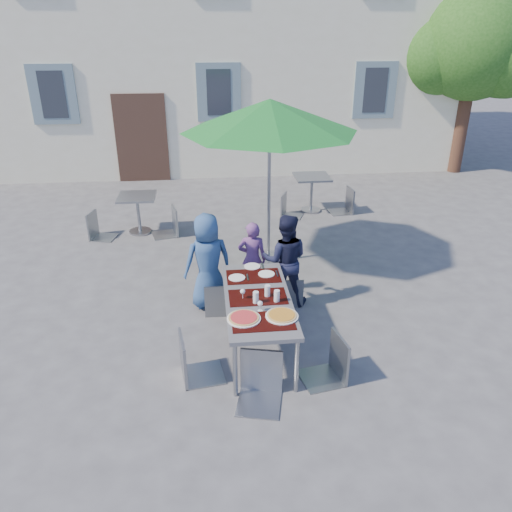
{
  "coord_description": "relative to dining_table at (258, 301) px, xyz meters",
  "views": [
    {
      "loc": [
        -0.42,
        -5.51,
        3.8
      ],
      "look_at": [
        0.22,
        0.64,
        0.88
      ],
      "focal_mm": 35.0,
      "sensor_mm": 36.0,
      "label": 1
    }
  ],
  "objects": [
    {
      "name": "place_settings",
      "position": [
        -0.01,
        0.64,
        0.06
      ],
      "size": [
        0.66,
        0.53,
        0.01
      ],
      "color": "white",
      "rests_on": "dining_table"
    },
    {
      "name": "bg_chair_l_1",
      "position": [
        1.16,
        4.71,
        -0.15
      ],
      "size": [
        0.54,
        0.54,
        0.93
      ],
      "color": "gray",
      "rests_on": "ground"
    },
    {
      "name": "bg_chair_r_1",
      "position": [
        2.44,
        4.82,
        -0.09
      ],
      "size": [
        0.5,
        0.49,
        1.02
      ],
      "color": "gray",
      "rests_on": "ground"
    },
    {
      "name": "chair_3",
      "position": [
        -0.81,
        -0.49,
        -0.07
      ],
      "size": [
        0.54,
        0.53,
        1.06
      ],
      "color": "gray",
      "rests_on": "ground"
    },
    {
      "name": "child_0",
      "position": [
        -0.59,
        1.16,
        0.01
      ],
      "size": [
        0.78,
        0.61,
        1.42
      ],
      "primitive_type": "imported",
      "rotation": [
        0.0,
        0.0,
        3.4
      ],
      "color": "#2E4F80",
      "rests_on": "ground"
    },
    {
      "name": "child_2",
      "position": [
        0.52,
        1.12,
        -0.01
      ],
      "size": [
        0.73,
        0.5,
        1.38
      ],
      "primitive_type": "imported",
      "rotation": [
        0.0,
        0.0,
        2.97
      ],
      "color": "#171A33",
      "rests_on": "ground"
    },
    {
      "name": "dining_table",
      "position": [
        0.0,
        0.0,
        0.0
      ],
      "size": [
        0.8,
        1.85,
        0.76
      ],
      "color": "#414246",
      "rests_on": "ground"
    },
    {
      "name": "child_1",
      "position": [
        0.07,
        1.41,
        -0.11
      ],
      "size": [
        0.47,
        0.35,
        1.18
      ],
      "primitive_type": "imported",
      "rotation": [
        0.0,
        0.0,
        2.99
      ],
      "color": "#6A3D7C",
      "rests_on": "ground"
    },
    {
      "name": "bg_chair_l_0",
      "position": [
        -2.67,
        3.91,
        -0.12
      ],
      "size": [
        0.52,
        0.52,
        0.97
      ],
      "color": "gray",
      "rests_on": "ground"
    },
    {
      "name": "glassware",
      "position": [
        0.06,
        -0.1,
        0.13
      ],
      "size": [
        0.47,
        0.4,
        0.15
      ],
      "color": "silver",
      "rests_on": "dining_table"
    },
    {
      "name": "ground",
      "position": [
        -0.15,
        0.26,
        -0.7
      ],
      "size": [
        90.0,
        90.0,
        0.0
      ],
      "primitive_type": "plane",
      "color": "#48484A",
      "rests_on": "ground"
    },
    {
      "name": "chair_1",
      "position": [
        -0.07,
        0.91,
        -0.08
      ],
      "size": [
        0.53,
        0.53,
        1.05
      ],
      "color": "gray",
      "rests_on": "ground"
    },
    {
      "name": "patio_umbrella",
      "position": [
        0.45,
        2.49,
        1.78
      ],
      "size": [
        2.79,
        2.79,
        2.74
      ],
      "color": "#98999F",
      "rests_on": "ground"
    },
    {
      "name": "cafe_table_0",
      "position": [
        -1.91,
        4.1,
        -0.17
      ],
      "size": [
        0.71,
        0.71,
        0.76
      ],
      "color": "#98999F",
      "rests_on": "ground"
    },
    {
      "name": "chair_0",
      "position": [
        -0.45,
        0.9,
        -0.16
      ],
      "size": [
        0.42,
        0.43,
        0.92
      ],
      "color": "gray",
      "rests_on": "ground"
    },
    {
      "name": "tree",
      "position": [
        6.4,
        7.79,
        2.55
      ],
      "size": [
        3.6,
        3.0,
        4.7
      ],
      "color": "#462B1E",
      "rests_on": "ground"
    },
    {
      "name": "cafe_table_1",
      "position": [
        1.71,
        4.97,
        -0.13
      ],
      "size": [
        0.74,
        0.74,
        0.8
      ],
      "color": "#98999F",
      "rests_on": "ground"
    },
    {
      "name": "chair_5",
      "position": [
        -0.07,
        -0.92,
        -0.07
      ],
      "size": [
        0.56,
        0.57,
        1.06
      ],
      "color": "gray",
      "rests_on": "ground"
    },
    {
      "name": "bg_chair_r_0",
      "position": [
        -1.31,
        3.94,
        -0.08
      ],
      "size": [
        0.56,
        0.56,
        1.04
      ],
      "color": "#8F959A",
      "rests_on": "ground"
    },
    {
      "name": "chair_2",
      "position": [
        0.58,
        1.04,
        -0.2
      ],
      "size": [
        0.4,
        0.4,
        0.85
      ],
      "color": "gray",
      "rests_on": "ground"
    },
    {
      "name": "chair_4",
      "position": [
        0.78,
        -0.67,
        -0.09
      ],
      "size": [
        0.54,
        0.53,
        1.03
      ],
      "color": "gray",
      "rests_on": "ground"
    },
    {
      "name": "pizza_near_left",
      "position": [
        -0.21,
        -0.48,
        0.07
      ],
      "size": [
        0.39,
        0.39,
        0.03
      ],
      "color": "white",
      "rests_on": "dining_table"
    },
    {
      "name": "pizza_near_right",
      "position": [
        0.22,
        -0.47,
        0.07
      ],
      "size": [
        0.38,
        0.38,
        0.03
      ],
      "color": "white",
      "rests_on": "dining_table"
    }
  ]
}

